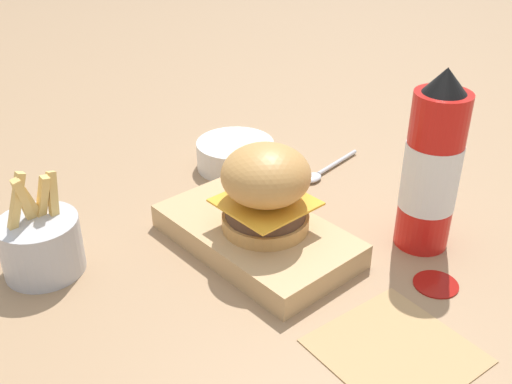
% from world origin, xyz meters
% --- Properties ---
extents(ground_plane, '(6.00, 6.00, 0.00)m').
position_xyz_m(ground_plane, '(0.00, 0.00, 0.00)').
color(ground_plane, '#9E7A56').
extents(serving_board, '(0.27, 0.16, 0.03)m').
position_xyz_m(serving_board, '(0.01, 0.04, 0.02)').
color(serving_board, tan).
rests_on(serving_board, ground_plane).
extents(burger, '(0.11, 0.11, 0.12)m').
position_xyz_m(burger, '(0.02, 0.05, 0.09)').
color(burger, tan).
rests_on(burger, serving_board).
extents(ketchup_bottle, '(0.07, 0.07, 0.25)m').
position_xyz_m(ketchup_bottle, '(0.15, 0.22, 0.11)').
color(ketchup_bottle, red).
rests_on(ketchup_bottle, ground_plane).
extents(fries_basket, '(0.10, 0.10, 0.14)m').
position_xyz_m(fries_basket, '(-0.13, -0.19, 0.04)').
color(fries_basket, '#B7B7BC').
rests_on(fries_basket, ground_plane).
extents(side_bowl, '(0.13, 0.13, 0.05)m').
position_xyz_m(side_bowl, '(-0.19, 0.17, 0.02)').
color(side_bowl, silver).
rests_on(side_bowl, ground_plane).
extents(spoon, '(0.04, 0.15, 0.01)m').
position_xyz_m(spoon, '(-0.07, 0.26, 0.01)').
color(spoon, silver).
rests_on(spoon, ground_plane).
extents(ketchup_puddle, '(0.06, 0.06, 0.00)m').
position_xyz_m(ketchup_puddle, '(0.22, 0.15, 0.00)').
color(ketchup_puddle, '#9E140F').
rests_on(ketchup_puddle, ground_plane).
extents(parchment_square, '(0.16, 0.16, 0.00)m').
position_xyz_m(parchment_square, '(0.25, 0.02, 0.00)').
color(parchment_square, tan).
rests_on(parchment_square, ground_plane).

